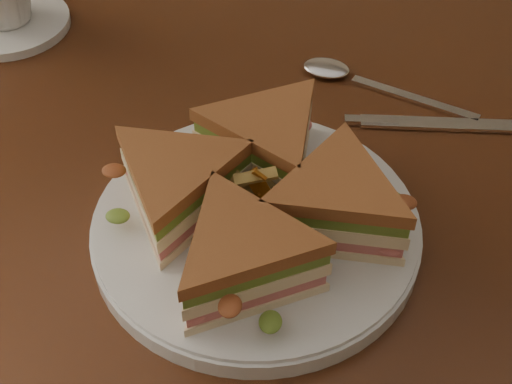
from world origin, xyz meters
The scene contains 7 objects.
table centered at (0.00, 0.00, 0.65)m, with size 1.20×0.80×0.75m.
plate centered at (-0.02, -0.10, 0.76)m, with size 0.26×0.26×0.02m, color silver.
sandwich_wedges centered at (-0.02, -0.10, 0.80)m, with size 0.27×0.27×0.06m.
crisps_mound centered at (-0.02, -0.10, 0.79)m, with size 0.09×0.09×0.05m, color #B76517, non-canonical shape.
spoon centered at (0.00, 0.13, 0.75)m, with size 0.18×0.05×0.01m.
knife centered at (0.11, 0.09, 0.75)m, with size 0.21×0.07×0.00m.
saucer centered at (-0.38, 0.11, 0.76)m, with size 0.13×0.13×0.01m, color silver.
Camera 1 is at (0.10, -0.45, 1.19)m, focal length 50.00 mm.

